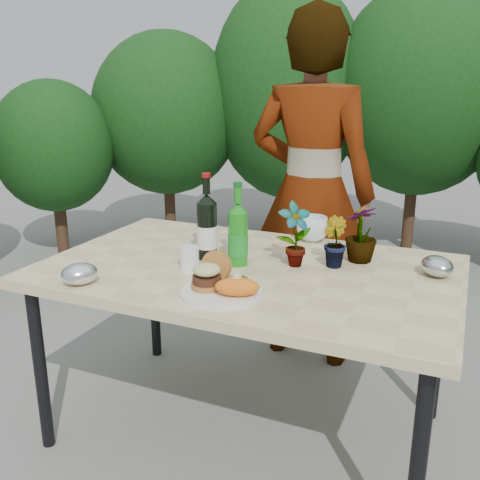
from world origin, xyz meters
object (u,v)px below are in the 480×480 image
at_px(dinner_plate, 221,292).
at_px(wine_bottle, 207,228).
at_px(patio_table, 248,280).
at_px(person, 311,193).

height_order(dinner_plate, wine_bottle, wine_bottle).
xyz_separation_m(patio_table, wine_bottle, (-0.19, 0.03, 0.19)).
relative_size(dinner_plate, person, 0.16).
height_order(patio_table, wine_bottle, wine_bottle).
bearing_deg(dinner_plate, wine_bottle, 123.72).
bearing_deg(dinner_plate, person, 90.16).
xyz_separation_m(dinner_plate, person, (-0.00, 1.08, 0.14)).
height_order(wine_bottle, person, person).
relative_size(dinner_plate, wine_bottle, 0.79).
xyz_separation_m(patio_table, person, (0.03, 0.77, 0.21)).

